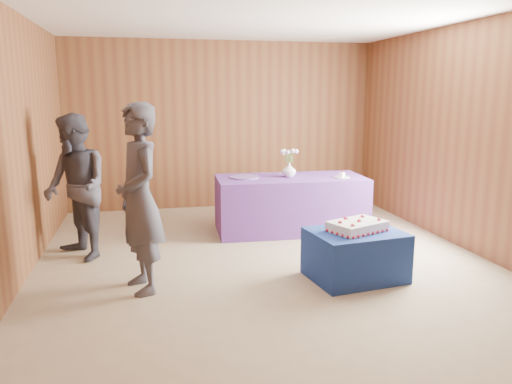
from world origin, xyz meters
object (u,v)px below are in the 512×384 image
object	(u,v)px
serving_table	(290,204)
vase	(289,170)
guest_left	(139,199)
cake_table	(355,255)
sheet_cake	(357,226)
guest_right	(76,187)

from	to	relation	value
serving_table	vase	distance (m)	0.47
serving_table	guest_left	world-z (taller)	guest_left
cake_table	guest_left	xyz separation A→B (m)	(-2.12, 0.16, 0.65)
sheet_cake	vase	xyz separation A→B (m)	(-0.17, 1.89, 0.30)
cake_table	guest_left	world-z (taller)	guest_left
cake_table	guest_right	world-z (taller)	guest_right
cake_table	guest_right	xyz separation A→B (m)	(-2.83, 1.29, 0.58)
serving_table	sheet_cake	distance (m)	1.89
cake_table	sheet_cake	xyz separation A→B (m)	(0.01, 0.01, 0.30)
vase	serving_table	bearing A→B (deg)	-39.93
cake_table	guest_left	distance (m)	2.22
cake_table	sheet_cake	world-z (taller)	sheet_cake
cake_table	vase	world-z (taller)	vase
serving_table	guest_left	xyz separation A→B (m)	(-1.99, -1.73, 0.52)
cake_table	serving_table	bearing A→B (deg)	86.34
vase	guest_left	bearing A→B (deg)	-138.47
cake_table	vase	xyz separation A→B (m)	(-0.15, 1.91, 0.60)
cake_table	sheet_cake	size ratio (longest dim) A/B	1.34
serving_table	guest_right	xyz separation A→B (m)	(-2.69, -0.60, 0.45)
vase	sheet_cake	bearing A→B (deg)	-84.96
sheet_cake	cake_table	bearing A→B (deg)	-162.07
cake_table	guest_right	size ratio (longest dim) A/B	0.54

